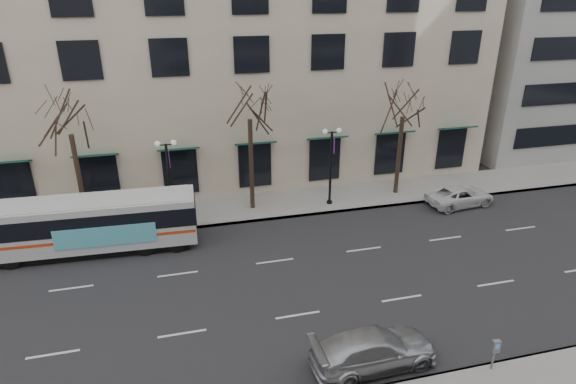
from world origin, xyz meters
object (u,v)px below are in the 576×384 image
object	(u,v)px
city_bus	(92,223)
pay_station	(495,349)
tree_far_left	(68,118)
white_pickup	(460,196)
tree_far_mid	(249,104)
lamp_post_right	(331,163)
lamp_post_left	(169,177)
silver_car	(374,349)
tree_far_right	(404,102)

from	to	relation	value
city_bus	pay_station	bearing A→B (deg)	-38.04
tree_far_left	white_pickup	size ratio (longest dim) A/B	1.85
tree_far_mid	lamp_post_right	size ratio (longest dim) A/B	1.64
white_pickup	pay_station	size ratio (longest dim) A/B	3.46
lamp_post_left	silver_car	distance (m)	15.86
tree_far_mid	lamp_post_left	world-z (taller)	tree_far_mid
tree_far_mid	tree_far_right	size ratio (longest dim) A/B	1.06
lamp_post_left	city_bus	distance (m)	5.04
silver_car	pay_station	xyz separation A→B (m)	(4.14, -1.45, 0.38)
lamp_post_left	tree_far_left	bearing A→B (deg)	173.17
tree_far_mid	silver_car	xyz separation A→B (m)	(2.03, -14.65, -6.19)
tree_far_left	pay_station	xyz separation A→B (m)	(16.16, -16.10, -5.60)
lamp_post_left	pay_station	bearing A→B (deg)	-54.26
city_bus	silver_car	distance (m)	16.22
tree_far_left	white_pickup	xyz separation A→B (m)	(23.32, -2.60, -6.07)
tree_far_left	silver_car	world-z (taller)	tree_far_left
tree_far_right	city_bus	size ratio (longest dim) A/B	0.72
lamp_post_right	white_pickup	distance (m)	8.86
tree_far_mid	white_pickup	xyz separation A→B (m)	(13.32, -2.60, -6.28)
tree_far_right	white_pickup	world-z (taller)	tree_far_right
white_pickup	tree_far_left	bearing A→B (deg)	77.71
pay_station	lamp_post_right	bearing A→B (deg)	101.18
tree_far_left	silver_car	xyz separation A→B (m)	(12.03, -14.65, -5.98)
tree_far_right	lamp_post_left	distance (m)	15.40
lamp_post_left	white_pickup	world-z (taller)	lamp_post_left
lamp_post_left	city_bus	xyz separation A→B (m)	(-4.23, -2.41, -1.29)
tree_far_mid	white_pickup	size ratio (longest dim) A/B	1.89
tree_far_right	city_bus	distance (m)	20.04
tree_far_right	city_bus	xyz separation A→B (m)	(-19.23, -3.01, -4.77)
lamp_post_left	lamp_post_right	world-z (taller)	same
city_bus	lamp_post_left	bearing A→B (deg)	31.96
tree_far_left	city_bus	size ratio (longest dim) A/B	0.74
tree_far_left	white_pickup	distance (m)	24.24
city_bus	white_pickup	bearing A→B (deg)	3.38
silver_car	pay_station	bearing A→B (deg)	-112.02
tree_far_right	city_bus	bearing A→B (deg)	-171.11
tree_far_right	pay_station	xyz separation A→B (m)	(-3.84, -16.10, -5.33)
tree_far_left	city_bus	xyz separation A→B (m)	(0.77, -3.01, -5.05)
white_pickup	pay_station	bearing A→B (deg)	146.13
tree_far_left	lamp_post_right	distance (m)	15.48
tree_far_left	lamp_post_left	xyz separation A→B (m)	(5.01, -0.60, -3.75)
tree_far_mid	lamp_post_right	xyz separation A→B (m)	(5.01, -0.60, -3.96)
silver_car	lamp_post_left	bearing A→B (deg)	23.86
lamp_post_left	city_bus	bearing A→B (deg)	-150.39
tree_far_right	pay_station	size ratio (longest dim) A/B	6.18
tree_far_mid	white_pickup	bearing A→B (deg)	-11.04
tree_far_left	tree_far_right	world-z (taller)	tree_far_left
tree_far_mid	silver_car	bearing A→B (deg)	-82.12
tree_far_right	silver_car	bearing A→B (deg)	-118.55
silver_car	white_pickup	distance (m)	16.52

